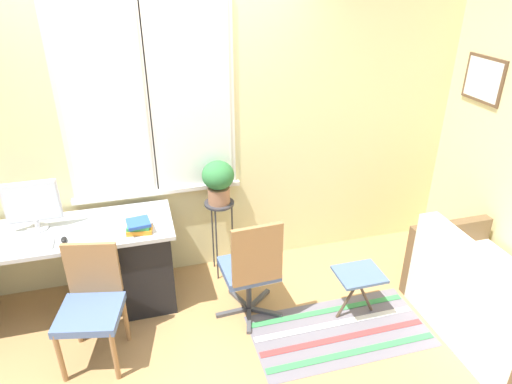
% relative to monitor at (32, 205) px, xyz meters
% --- Properties ---
extents(ground_plane, '(14.00, 14.00, 0.00)m').
position_rel_monitor_xyz_m(ground_plane, '(1.00, -0.39, -0.97)').
color(ground_plane, tan).
extents(wall_back_with_window, '(9.00, 0.12, 2.70)m').
position_rel_monitor_xyz_m(wall_back_with_window, '(1.00, 0.31, 0.39)').
color(wall_back_with_window, beige).
rests_on(wall_back_with_window, ground_plane).
extents(wall_right_with_picture, '(0.08, 9.00, 2.70)m').
position_rel_monitor_xyz_m(wall_right_with_picture, '(3.70, -0.39, 0.38)').
color(wall_right_with_picture, beige).
rests_on(wall_right_with_picture, ground_plane).
extents(desk, '(2.08, 0.61, 0.76)m').
position_rel_monitor_xyz_m(desk, '(-0.04, -0.08, -0.56)').
color(desk, '#B2B7BC').
rests_on(desk, ground_plane).
extents(monitor, '(0.39, 0.15, 0.40)m').
position_rel_monitor_xyz_m(monitor, '(0.00, 0.00, 0.00)').
color(monitor, silver).
rests_on(monitor, desk).
extents(keyboard, '(0.34, 0.14, 0.02)m').
position_rel_monitor_xyz_m(keyboard, '(-0.03, -0.26, -0.20)').
color(keyboard, silver).
rests_on(keyboard, desk).
extents(mouse, '(0.04, 0.07, 0.04)m').
position_rel_monitor_xyz_m(mouse, '(0.21, -0.24, -0.19)').
color(mouse, black).
rests_on(mouse, desk).
extents(book_stack, '(0.20, 0.18, 0.09)m').
position_rel_monitor_xyz_m(book_stack, '(0.74, -0.25, -0.16)').
color(book_stack, orange).
rests_on(book_stack, desk).
extents(desk_chair_wooden, '(0.49, 0.50, 0.86)m').
position_rel_monitor_xyz_m(desk_chair_wooden, '(0.36, -0.62, -0.51)').
color(desk_chair_wooden, olive).
rests_on(desk_chair_wooden, ground_plane).
extents(office_chair_swivel, '(0.53, 0.54, 0.93)m').
position_rel_monitor_xyz_m(office_chair_swivel, '(1.54, -0.54, -0.50)').
color(office_chair_swivel, '#47474C').
rests_on(office_chair_swivel, ground_plane).
extents(couch_loveseat, '(0.74, 1.31, 0.81)m').
position_rel_monitor_xyz_m(couch_loveseat, '(3.20, -1.22, -0.68)').
color(couch_loveseat, white).
rests_on(couch_loveseat, ground_plane).
extents(plant_stand, '(0.26, 0.26, 0.73)m').
position_rel_monitor_xyz_m(plant_stand, '(1.42, 0.11, -0.34)').
color(plant_stand, '#333338').
rests_on(plant_stand, ground_plane).
extents(potted_plant, '(0.27, 0.27, 0.38)m').
position_rel_monitor_xyz_m(potted_plant, '(1.42, 0.11, -0.02)').
color(potted_plant, '#9E6B4C').
rests_on(potted_plant, plant_stand).
extents(floor_rug_striped, '(1.36, 0.70, 0.01)m').
position_rel_monitor_xyz_m(floor_rug_striped, '(2.15, -0.89, -0.97)').
color(floor_rug_striped, slate).
rests_on(floor_rug_striped, ground_plane).
extents(folding_stool, '(0.36, 0.30, 0.42)m').
position_rel_monitor_xyz_m(folding_stool, '(2.35, -0.74, -0.60)').
color(folding_stool, slate).
rests_on(folding_stool, ground_plane).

